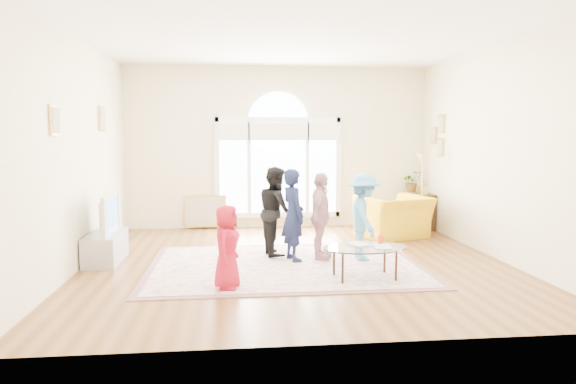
{
  "coord_description": "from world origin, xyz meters",
  "views": [
    {
      "loc": [
        -0.88,
        -7.25,
        1.8
      ],
      "look_at": [
        -0.09,
        0.3,
        0.99
      ],
      "focal_mm": 32.0,
      "sensor_mm": 36.0,
      "label": 1
    }
  ],
  "objects": [
    {
      "name": "ground",
      "position": [
        0.0,
        0.0,
        0.0
      ],
      "size": [
        6.0,
        6.0,
        0.0
      ],
      "primitive_type": "plane",
      "color": "#5A3616",
      "rests_on": "ground"
    },
    {
      "name": "room_shell",
      "position": [
        0.01,
        2.83,
        1.57
      ],
      "size": [
        6.0,
        6.0,
        6.0
      ],
      "color": "beige",
      "rests_on": "ground"
    },
    {
      "name": "area_rug",
      "position": [
        -0.18,
        -0.21,
        0.01
      ],
      "size": [
        3.6,
        2.6,
        0.02
      ],
      "primitive_type": "cube",
      "color": "beige",
      "rests_on": "ground"
    },
    {
      "name": "rug_border",
      "position": [
        -0.18,
        -0.21,
        0.01
      ],
      "size": [
        3.8,
        2.8,
        0.01
      ],
      "primitive_type": "cube",
      "color": "#825353",
      "rests_on": "ground"
    },
    {
      "name": "tv_console",
      "position": [
        -2.75,
        0.3,
        0.21
      ],
      "size": [
        0.45,
        1.0,
        0.42
      ],
      "primitive_type": "cube",
      "color": "#989BA1",
      "rests_on": "ground"
    },
    {
      "name": "television",
      "position": [
        -2.74,
        0.3,
        0.71
      ],
      "size": [
        0.16,
        0.99,
        0.57
      ],
      "color": "black",
      "rests_on": "tv_console"
    },
    {
      "name": "coffee_table",
      "position": [
        0.76,
        -1.0,
        0.4
      ],
      "size": [
        1.13,
        0.77,
        0.54
      ],
      "rotation": [
        0.0,
        0.0,
        0.07
      ],
      "color": "silver",
      "rests_on": "ground"
    },
    {
      "name": "armchair",
      "position": [
        1.98,
        1.66,
        0.37
      ],
      "size": [
        1.4,
        1.31,
        0.75
      ],
      "primitive_type": "imported",
      "rotation": [
        0.0,
        0.0,
        3.45
      ],
      "color": "#EAB111",
      "rests_on": "ground"
    },
    {
      "name": "side_cabinet",
      "position": [
        2.78,
        2.4,
        0.35
      ],
      "size": [
        0.4,
        0.5,
        0.7
      ],
      "primitive_type": "cube",
      "color": "black",
      "rests_on": "ground"
    },
    {
      "name": "floor_lamp",
      "position": [
        2.57,
        1.86,
        1.28
      ],
      "size": [
        0.27,
        0.27,
        1.51
      ],
      "color": "black",
      "rests_on": "ground"
    },
    {
      "name": "plant_pedestal",
      "position": [
        2.7,
        2.79,
        0.35
      ],
      "size": [
        0.2,
        0.2,
        0.7
      ],
      "primitive_type": "cylinder",
      "color": "white",
      "rests_on": "ground"
    },
    {
      "name": "potted_plant",
      "position": [
        2.7,
        2.79,
        0.91
      ],
      "size": [
        0.43,
        0.38,
        0.43
      ],
      "primitive_type": "imported",
      "rotation": [
        0.0,
        0.0,
        0.14
      ],
      "color": "#33722D",
      "rests_on": "plant_pedestal"
    },
    {
      "name": "leaning_picture",
      "position": [
        -1.45,
        2.9,
        0.0
      ],
      "size": [
        0.8,
        0.14,
        0.62
      ],
      "primitive_type": "cube",
      "rotation": [
        -0.14,
        0.0,
        0.0
      ],
      "color": "tan",
      "rests_on": "ground"
    },
    {
      "name": "child_red",
      "position": [
        -0.98,
        -1.26,
        0.52
      ],
      "size": [
        0.42,
        0.55,
        0.99
      ],
      "primitive_type": "imported",
      "rotation": [
        0.0,
        0.0,
        1.33
      ],
      "color": "#B11229",
      "rests_on": "area_rug"
    },
    {
      "name": "child_navy",
      "position": [
        -0.04,
        0.05,
        0.69
      ],
      "size": [
        0.45,
        0.56,
        1.33
      ],
      "primitive_type": "imported",
      "rotation": [
        0.0,
        0.0,
        1.88
      ],
      "color": "#111836",
      "rests_on": "area_rug"
    },
    {
      "name": "child_black",
      "position": [
        -0.25,
        0.43,
        0.69
      ],
      "size": [
        0.59,
        0.71,
        1.35
      ],
      "primitive_type": "imported",
      "rotation": [
        0.0,
        0.0,
        1.7
      ],
      "color": "black",
      "rests_on": "area_rug"
    },
    {
      "name": "child_pink",
      "position": [
        0.37,
        0.09,
        0.66
      ],
      "size": [
        0.55,
        0.81,
        1.27
      ],
      "primitive_type": "imported",
      "rotation": [
        0.0,
        0.0,
        1.22
      ],
      "color": "#C98E98",
      "rests_on": "area_rug"
    },
    {
      "name": "child_blue",
      "position": [
        0.99,
        -0.01,
        0.65
      ],
      "size": [
        0.48,
        0.82,
        1.27
      ],
      "primitive_type": "imported",
      "rotation": [
        0.0,
        0.0,
        1.56
      ],
      "color": "#4B96C6",
      "rests_on": "area_rug"
    }
  ]
}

